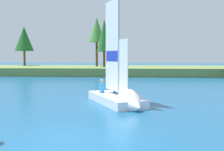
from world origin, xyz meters
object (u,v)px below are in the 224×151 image
Objects in this scene: shoreline_tree_centre at (97,30)px; sailboat at (122,98)px; shoreline_tree_midright at (104,36)px; shoreline_tree_midleft at (24,39)px.

shoreline_tree_centre reaches higher than sailboat.
shoreline_tree_centre is 1.07× the size of shoreline_tree_midright.
shoreline_tree_midright is 1.03× the size of sailboat.
shoreline_tree_centre is 2.01m from shoreline_tree_midright.
shoreline_tree_midright is 25.73m from sailboat.
shoreline_tree_centre is at bearing 131.75° from shoreline_tree_midright.
shoreline_tree_centre is 1.10× the size of sailboat.
shoreline_tree_midleft is 12.11m from shoreline_tree_centre.
shoreline_tree_midleft is at bearing 161.70° from shoreline_tree_midright.
sailboat is at bearing -81.81° from shoreline_tree_midright.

